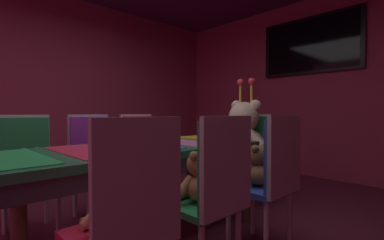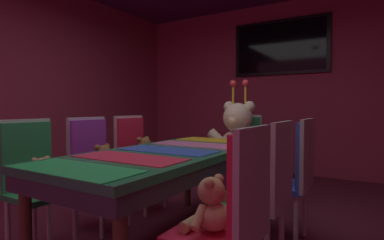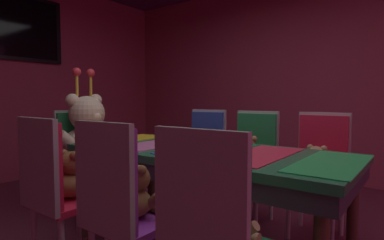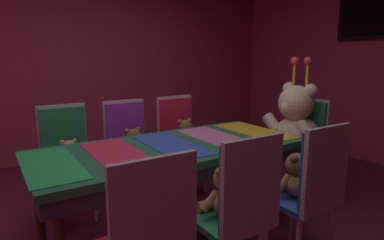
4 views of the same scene
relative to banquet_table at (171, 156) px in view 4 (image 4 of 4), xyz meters
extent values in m
plane|color=#591E33|center=(0.00, 0.00, -0.65)|extent=(7.90, 7.90, 0.00)
cube|color=#99334C|center=(-2.60, 0.00, 0.75)|extent=(0.12, 6.40, 2.80)
cube|color=#26724C|center=(0.00, 0.00, 0.06)|extent=(0.90, 2.00, 0.05)
cube|color=#33333F|center=(0.00, 0.00, -0.01)|extent=(0.88, 1.96, 0.10)
cylinder|color=#4C3826|center=(0.38, 0.90, -0.31)|extent=(0.07, 0.07, 0.69)
cylinder|color=#4C3826|center=(-0.38, 0.90, -0.31)|extent=(0.07, 0.07, 0.69)
cylinder|color=#4C3826|center=(-0.38, -0.90, -0.31)|extent=(0.07, 0.07, 0.69)
cube|color=green|center=(0.00, -0.85, 0.09)|extent=(0.77, 0.32, 0.01)
cube|color=#E52D4C|center=(0.00, -0.42, 0.09)|extent=(0.77, 0.32, 0.01)
cube|color=blue|center=(0.00, 0.00, 0.09)|extent=(0.77, 0.32, 0.01)
cube|color=pink|center=(0.00, 0.42, 0.09)|extent=(0.77, 0.32, 0.01)
cube|color=yellow|center=(0.00, 0.85, 0.09)|extent=(0.77, 0.32, 0.01)
cube|color=#268C4C|center=(-0.70, -0.60, -0.21)|extent=(0.40, 0.40, 0.04)
cube|color=#268C4C|center=(-0.88, -0.60, 0.06)|extent=(0.05, 0.38, 0.50)
cube|color=#B2B2B7|center=(-0.90, -0.60, 0.06)|extent=(0.03, 0.41, 0.55)
cylinder|color=#B2B2B7|center=(-0.54, -0.44, -0.44)|extent=(0.04, 0.04, 0.42)
cylinder|color=#B2B2B7|center=(-0.54, -0.76, -0.44)|extent=(0.04, 0.04, 0.42)
cylinder|color=#B2B2B7|center=(-0.86, -0.44, -0.44)|extent=(0.04, 0.04, 0.42)
cylinder|color=#B2B2B7|center=(-0.86, -0.76, -0.44)|extent=(0.04, 0.04, 0.42)
ellipsoid|color=tan|center=(-0.70, -0.60, -0.12)|extent=(0.16, 0.16, 0.13)
sphere|color=tan|center=(-0.69, -0.60, -0.01)|extent=(0.13, 0.13, 0.13)
sphere|color=tan|center=(-0.64, -0.60, -0.02)|extent=(0.05, 0.05, 0.05)
sphere|color=tan|center=(-0.70, -0.55, 0.04)|extent=(0.05, 0.05, 0.05)
sphere|color=tan|center=(-0.70, -0.64, 0.04)|extent=(0.05, 0.05, 0.05)
cylinder|color=tan|center=(-0.67, -0.52, -0.11)|extent=(0.04, 0.11, 0.11)
cylinder|color=tan|center=(-0.67, -0.68, -0.11)|extent=(0.04, 0.11, 0.11)
cylinder|color=tan|center=(-0.60, -0.55, -0.17)|extent=(0.05, 0.12, 0.05)
cylinder|color=tan|center=(-0.60, -0.64, -0.17)|extent=(0.05, 0.12, 0.05)
cube|color=purple|center=(-0.69, -0.03, -0.21)|extent=(0.40, 0.40, 0.04)
cube|color=purple|center=(-0.87, -0.03, 0.06)|extent=(0.05, 0.38, 0.50)
cube|color=#B2B2B7|center=(-0.89, -0.03, 0.06)|extent=(0.03, 0.41, 0.55)
cylinder|color=#B2B2B7|center=(-0.53, 0.13, -0.44)|extent=(0.04, 0.04, 0.42)
cylinder|color=#B2B2B7|center=(-0.53, -0.19, -0.44)|extent=(0.04, 0.04, 0.42)
cylinder|color=#B2B2B7|center=(-0.85, 0.13, -0.44)|extent=(0.04, 0.04, 0.42)
cylinder|color=#B2B2B7|center=(-0.85, -0.19, -0.44)|extent=(0.04, 0.04, 0.42)
ellipsoid|color=brown|center=(-0.69, -0.03, -0.11)|extent=(0.18, 0.18, 0.14)
sphere|color=brown|center=(-0.67, -0.03, 0.02)|extent=(0.14, 0.14, 0.14)
sphere|color=#99663C|center=(-0.62, -0.03, 0.01)|extent=(0.05, 0.05, 0.05)
sphere|color=brown|center=(-0.69, 0.03, 0.07)|extent=(0.05, 0.05, 0.05)
sphere|color=brown|center=(-0.69, -0.08, 0.07)|extent=(0.05, 0.05, 0.05)
cylinder|color=brown|center=(-0.65, 0.06, -0.10)|extent=(0.05, 0.13, 0.12)
cylinder|color=brown|center=(-0.65, -0.12, -0.10)|extent=(0.05, 0.13, 0.12)
cylinder|color=brown|center=(-0.57, 0.02, -0.16)|extent=(0.06, 0.13, 0.06)
cylinder|color=brown|center=(-0.57, -0.07, -0.16)|extent=(0.06, 0.13, 0.06)
cube|color=red|center=(-0.71, 0.55, -0.21)|extent=(0.40, 0.40, 0.04)
cube|color=red|center=(-0.89, 0.55, 0.06)|extent=(0.05, 0.38, 0.50)
cube|color=#B2B2B7|center=(-0.91, 0.55, 0.06)|extent=(0.03, 0.41, 0.55)
cylinder|color=#B2B2B7|center=(-0.55, 0.71, -0.44)|extent=(0.04, 0.04, 0.42)
cylinder|color=#B2B2B7|center=(-0.55, 0.39, -0.44)|extent=(0.04, 0.04, 0.42)
cylinder|color=#B2B2B7|center=(-0.87, 0.71, -0.44)|extent=(0.04, 0.04, 0.42)
cylinder|color=#B2B2B7|center=(-0.87, 0.39, -0.44)|extent=(0.04, 0.04, 0.42)
ellipsoid|color=brown|center=(-0.71, 0.55, -0.11)|extent=(0.19, 0.19, 0.15)
sphere|color=brown|center=(-0.70, 0.55, 0.03)|extent=(0.15, 0.15, 0.15)
sphere|color=#99663C|center=(-0.64, 0.55, 0.02)|extent=(0.06, 0.06, 0.06)
sphere|color=brown|center=(-0.71, 0.61, 0.09)|extent=(0.06, 0.06, 0.06)
sphere|color=brown|center=(-0.71, 0.49, 0.09)|extent=(0.06, 0.06, 0.06)
cylinder|color=brown|center=(-0.67, 0.65, -0.09)|extent=(0.05, 0.14, 0.13)
cylinder|color=brown|center=(-0.67, 0.45, -0.09)|extent=(0.05, 0.14, 0.13)
cylinder|color=brown|center=(-0.59, 0.60, -0.16)|extent=(0.07, 0.14, 0.07)
cylinder|color=brown|center=(-0.59, 0.50, -0.16)|extent=(0.07, 0.14, 0.07)
cube|color=red|center=(0.88, -0.58, 0.06)|extent=(0.05, 0.38, 0.50)
cube|color=#B2B2B7|center=(0.91, -0.58, 0.06)|extent=(0.03, 0.41, 0.55)
ellipsoid|color=tan|center=(0.70, -0.58, -0.12)|extent=(0.17, 0.17, 0.14)
sphere|color=tan|center=(0.69, -0.58, 0.01)|extent=(0.14, 0.14, 0.14)
sphere|color=tan|center=(0.64, -0.58, 0.00)|extent=(0.05, 0.05, 0.05)
sphere|color=tan|center=(0.70, -0.64, 0.06)|extent=(0.05, 0.05, 0.05)
sphere|color=tan|center=(0.70, -0.53, 0.06)|extent=(0.05, 0.05, 0.05)
cylinder|color=tan|center=(0.67, -0.67, -0.10)|extent=(0.05, 0.12, 0.11)
cylinder|color=tan|center=(0.67, -0.50, -0.10)|extent=(0.05, 0.12, 0.11)
cylinder|color=tan|center=(0.59, -0.63, -0.16)|extent=(0.06, 0.13, 0.06)
cylinder|color=tan|center=(0.59, -0.54, -0.16)|extent=(0.06, 0.13, 0.06)
cube|color=#268C4C|center=(0.68, 0.00, -0.21)|extent=(0.40, 0.40, 0.04)
cube|color=#268C4C|center=(0.86, 0.00, 0.06)|extent=(0.05, 0.38, 0.50)
cube|color=#B2B2B7|center=(0.88, 0.00, 0.06)|extent=(0.03, 0.41, 0.55)
cylinder|color=#B2B2B7|center=(0.52, 0.16, -0.44)|extent=(0.04, 0.04, 0.42)
ellipsoid|color=#9E7247|center=(0.68, 0.00, -0.11)|extent=(0.20, 0.20, 0.16)
sphere|color=#9E7247|center=(0.66, 0.00, 0.03)|extent=(0.16, 0.16, 0.16)
sphere|color=tan|center=(0.61, 0.00, 0.02)|extent=(0.06, 0.06, 0.06)
sphere|color=#9E7247|center=(0.68, -0.06, 0.09)|extent=(0.06, 0.06, 0.06)
sphere|color=#9E7247|center=(0.68, 0.06, 0.09)|extent=(0.06, 0.06, 0.06)
cylinder|color=#9E7247|center=(0.64, -0.10, -0.09)|extent=(0.05, 0.14, 0.13)
cylinder|color=#9E7247|center=(0.64, 0.10, -0.09)|extent=(0.05, 0.14, 0.13)
cylinder|color=#9E7247|center=(0.55, -0.05, -0.16)|extent=(0.07, 0.15, 0.07)
cylinder|color=#9E7247|center=(0.55, 0.05, -0.16)|extent=(0.07, 0.15, 0.07)
cube|color=#2D47B2|center=(0.72, 0.57, -0.21)|extent=(0.40, 0.40, 0.04)
cube|color=#2D47B2|center=(0.90, 0.57, 0.06)|extent=(0.05, 0.38, 0.50)
cube|color=#B2B2B7|center=(0.92, 0.57, 0.06)|extent=(0.03, 0.41, 0.55)
cylinder|color=#B2B2B7|center=(0.88, 0.73, -0.44)|extent=(0.04, 0.04, 0.42)
cylinder|color=#B2B2B7|center=(0.56, 0.73, -0.44)|extent=(0.04, 0.04, 0.42)
cylinder|color=#B2B2B7|center=(0.56, 0.41, -0.44)|extent=(0.04, 0.04, 0.42)
ellipsoid|color=olive|center=(0.72, 0.57, -0.11)|extent=(0.19, 0.19, 0.15)
sphere|color=olive|center=(0.70, 0.57, 0.03)|extent=(0.15, 0.15, 0.15)
sphere|color=#AE7747|center=(0.65, 0.57, 0.02)|extent=(0.06, 0.06, 0.06)
sphere|color=olive|center=(0.72, 0.52, 0.09)|extent=(0.06, 0.06, 0.06)
sphere|color=olive|center=(0.72, 0.63, 0.09)|extent=(0.06, 0.06, 0.06)
cylinder|color=olive|center=(0.68, 0.48, -0.09)|extent=(0.05, 0.14, 0.13)
cylinder|color=olive|center=(0.68, 0.67, -0.09)|extent=(0.05, 0.14, 0.13)
cylinder|color=olive|center=(0.59, 0.52, -0.16)|extent=(0.07, 0.14, 0.07)
cylinder|color=olive|center=(0.59, 0.62, -0.16)|extent=(0.07, 0.14, 0.07)
cube|color=#268C4C|center=(0.00, 1.42, -0.21)|extent=(0.40, 0.40, 0.04)
cube|color=#268C4C|center=(0.00, 1.60, 0.06)|extent=(0.38, 0.05, 0.50)
cube|color=#B2B2B7|center=(0.00, 1.62, 0.06)|extent=(0.41, 0.03, 0.55)
cylinder|color=#B2B2B7|center=(0.16, 1.58, -0.44)|extent=(0.04, 0.04, 0.42)
cylinder|color=#B2B2B7|center=(0.16, 1.26, -0.44)|extent=(0.04, 0.04, 0.42)
cylinder|color=#B2B2B7|center=(-0.16, 1.58, -0.44)|extent=(0.04, 0.04, 0.42)
cylinder|color=#B2B2B7|center=(-0.16, 1.26, -0.44)|extent=(0.04, 0.04, 0.42)
ellipsoid|color=beige|center=(0.00, 1.42, 0.00)|extent=(0.43, 0.43, 0.34)
sphere|color=beige|center=(0.00, 1.38, 0.30)|extent=(0.34, 0.34, 0.34)
sphere|color=#FFF2C8|center=(0.00, 1.27, 0.28)|extent=(0.13, 0.13, 0.13)
sphere|color=beige|center=(0.13, 1.42, 0.43)|extent=(0.13, 0.13, 0.13)
sphere|color=beige|center=(-0.13, 1.42, 0.43)|extent=(0.13, 0.13, 0.13)
cylinder|color=beige|center=(0.21, 1.33, 0.03)|extent=(0.30, 0.12, 0.28)
cylinder|color=beige|center=(-0.21, 1.33, 0.03)|extent=(0.30, 0.12, 0.28)
cylinder|color=beige|center=(0.11, 1.14, -0.12)|extent=(0.32, 0.15, 0.15)
cylinder|color=beige|center=(-0.11, 1.14, -0.12)|extent=(0.32, 0.15, 0.15)
cylinder|color=gold|center=(0.08, 1.42, 0.59)|extent=(0.03, 0.03, 0.23)
sphere|color=#E5333F|center=(0.08, 1.42, 0.70)|extent=(0.08, 0.08, 0.08)
cylinder|color=gold|center=(-0.08, 1.42, 0.59)|extent=(0.03, 0.03, 0.23)
sphere|color=#E5333F|center=(-0.08, 1.42, 0.70)|extent=(0.08, 0.08, 0.08)
camera|label=1|loc=(1.84, -1.19, 0.35)|focal=25.75mm
camera|label=2|loc=(1.39, -1.92, 0.42)|focal=28.75mm
camera|label=3|loc=(-1.82, -1.25, 0.44)|focal=29.26mm
camera|label=4|loc=(2.07, -1.15, 0.74)|focal=30.42mm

